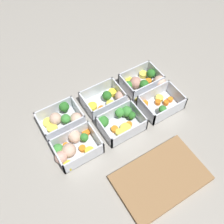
# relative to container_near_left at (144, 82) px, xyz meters

# --- Properties ---
(ground_plane) EXTENTS (4.00, 4.00, 0.00)m
(ground_plane) POSITION_rel_container_near_left_xyz_m (0.18, 0.06, -0.02)
(ground_plane) COLOR gray
(container_near_left) EXTENTS (0.16, 0.13, 0.06)m
(container_near_left) POSITION_rel_container_near_left_xyz_m (0.00, 0.00, 0.00)
(container_near_left) COLOR silver
(container_near_left) RESTS_ON ground_plane
(container_near_center) EXTENTS (0.16, 0.11, 0.06)m
(container_near_center) POSITION_rel_container_near_left_xyz_m (0.17, -0.01, -0.00)
(container_near_center) COLOR silver
(container_near_center) RESTS_ON ground_plane
(container_near_right) EXTENTS (0.15, 0.11, 0.06)m
(container_near_right) POSITION_rel_container_near_left_xyz_m (0.35, -0.01, -0.00)
(container_near_right) COLOR silver
(container_near_right) RESTS_ON ground_plane
(container_far_left) EXTENTS (0.15, 0.11, 0.06)m
(container_far_left) POSITION_rel_container_near_left_xyz_m (0.01, 0.12, -0.00)
(container_far_left) COLOR silver
(container_far_left) RESTS_ON ground_plane
(container_far_center) EXTENTS (0.15, 0.11, 0.06)m
(container_far_center) POSITION_rel_container_near_left_xyz_m (0.18, 0.11, -0.00)
(container_far_center) COLOR silver
(container_far_center) RESTS_ON ground_plane
(container_far_right) EXTENTS (0.16, 0.12, 0.06)m
(container_far_right) POSITION_rel_container_near_left_xyz_m (0.37, 0.11, -0.00)
(container_far_right) COLOR silver
(container_far_right) RESTS_ON ground_plane
(cutting_board) EXTENTS (0.28, 0.18, 0.02)m
(cutting_board) POSITION_rel_container_near_left_xyz_m (0.18, 0.34, -0.02)
(cutting_board) COLOR olive
(cutting_board) RESTS_ON ground_plane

